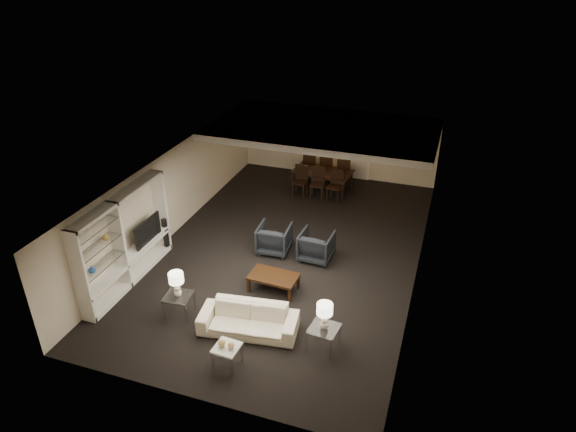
% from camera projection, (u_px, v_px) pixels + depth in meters
% --- Properties ---
extents(floor, '(11.00, 11.00, 0.00)m').
position_uv_depth(floor, '(288.00, 251.00, 14.25)').
color(floor, black).
rests_on(floor, ground).
extents(ceiling, '(7.00, 11.00, 0.02)m').
position_uv_depth(ceiling, '(288.00, 168.00, 13.07)').
color(ceiling, silver).
rests_on(ceiling, ground).
extents(wall_back, '(7.00, 0.02, 2.50)m').
position_uv_depth(wall_back, '(338.00, 143.00, 18.25)').
color(wall_back, beige).
rests_on(wall_back, ground).
extents(wall_front, '(7.00, 0.02, 2.50)m').
position_uv_depth(wall_front, '(188.00, 348.00, 9.07)').
color(wall_front, beige).
rests_on(wall_front, ground).
extents(wall_left, '(0.02, 11.00, 2.50)m').
position_uv_depth(wall_left, '(172.00, 193.00, 14.65)').
color(wall_left, beige).
rests_on(wall_left, ground).
extents(wall_right, '(0.02, 11.00, 2.50)m').
position_uv_depth(wall_right, '(422.00, 232.00, 12.67)').
color(wall_right, beige).
rests_on(wall_right, ground).
extents(ceiling_soffit, '(7.00, 4.00, 0.20)m').
position_uv_depth(ceiling_soffit, '(324.00, 129.00, 16.03)').
color(ceiling_soffit, silver).
rests_on(ceiling_soffit, ceiling).
extents(curtains, '(1.50, 0.12, 2.40)m').
position_uv_depth(curtains, '(313.00, 142.00, 18.46)').
color(curtains, beige).
rests_on(curtains, wall_back).
extents(door, '(0.90, 0.05, 2.10)m').
position_uv_depth(door, '(356.00, 151.00, 18.12)').
color(door, silver).
rests_on(door, wall_back).
extents(painting, '(0.95, 0.04, 0.65)m').
position_uv_depth(painting, '(398.00, 142.00, 17.48)').
color(painting, '#142D38').
rests_on(painting, wall_back).
extents(media_unit, '(0.38, 3.40, 2.35)m').
position_uv_depth(media_unit, '(125.00, 241.00, 12.46)').
color(media_unit, white).
rests_on(media_unit, wall_left).
extents(pendant_light, '(0.52, 0.52, 0.24)m').
position_uv_depth(pendant_light, '(333.00, 145.00, 16.18)').
color(pendant_light, '#D8591E').
rests_on(pendant_light, ceiling_soffit).
extents(sofa, '(2.24, 1.12, 0.63)m').
position_uv_depth(sofa, '(248.00, 320.00, 11.19)').
color(sofa, beige).
rests_on(sofa, floor).
extents(coffee_table, '(1.21, 0.75, 0.42)m').
position_uv_depth(coffee_table, '(274.00, 283.00, 12.57)').
color(coffee_table, black).
rests_on(coffee_table, floor).
extents(armchair_left, '(0.91, 0.93, 0.80)m').
position_uv_depth(armchair_left, '(274.00, 238.00, 14.07)').
color(armchair_left, black).
rests_on(armchair_left, floor).
extents(armchair_right, '(0.90, 0.92, 0.80)m').
position_uv_depth(armchair_right, '(316.00, 246.00, 13.73)').
color(armchair_right, black).
rests_on(armchair_right, floor).
extents(side_table_left, '(0.66, 0.66, 0.55)m').
position_uv_depth(side_table_left, '(179.00, 305.00, 11.68)').
color(side_table_left, white).
rests_on(side_table_left, floor).
extents(side_table_right, '(0.66, 0.66, 0.55)m').
position_uv_depth(side_table_right, '(323.00, 338.00, 10.72)').
color(side_table_right, white).
rests_on(side_table_right, floor).
extents(table_lamp_left, '(0.36, 0.36, 0.61)m').
position_uv_depth(table_lamp_left, '(177.00, 285.00, 11.41)').
color(table_lamp_left, beige).
rests_on(table_lamp_left, side_table_left).
extents(table_lamp_right, '(0.38, 0.38, 0.61)m').
position_uv_depth(table_lamp_right, '(324.00, 316.00, 10.45)').
color(table_lamp_right, silver).
rests_on(table_lamp_right, side_table_right).
extents(marble_table, '(0.52, 0.52, 0.49)m').
position_uv_depth(marble_table, '(227.00, 356.00, 10.30)').
color(marble_table, white).
rests_on(marble_table, floor).
extents(gold_gourd_a, '(0.16, 0.16, 0.16)m').
position_uv_depth(gold_gourd_a, '(222.00, 343.00, 10.18)').
color(gold_gourd_a, '#E1CB77').
rests_on(gold_gourd_a, marble_table).
extents(gold_gourd_b, '(0.14, 0.14, 0.14)m').
position_uv_depth(gold_gourd_b, '(231.00, 345.00, 10.12)').
color(gold_gourd_b, '#EDB77D').
rests_on(gold_gourd_b, marble_table).
extents(television, '(1.08, 0.14, 0.62)m').
position_uv_depth(television, '(144.00, 230.00, 13.15)').
color(television, black).
rests_on(television, media_unit).
extents(vase_blue, '(0.18, 0.18, 0.18)m').
position_uv_depth(vase_blue, '(92.00, 269.00, 11.42)').
color(vase_blue, '#2650A7').
rests_on(vase_blue, media_unit).
extents(vase_amber, '(0.17, 0.17, 0.18)m').
position_uv_depth(vase_amber, '(105.00, 237.00, 11.70)').
color(vase_amber, '#AD8A39').
rests_on(vase_amber, media_unit).
extents(floor_speaker, '(0.13, 0.13, 0.98)m').
position_uv_depth(floor_speaker, '(166.00, 235.00, 14.07)').
color(floor_speaker, black).
rests_on(floor_speaker, floor).
extents(dining_table, '(2.07, 1.28, 0.69)m').
position_uv_depth(dining_table, '(322.00, 181.00, 17.57)').
color(dining_table, black).
rests_on(dining_table, floor).
extents(chair_nl, '(0.48, 0.48, 1.03)m').
position_uv_depth(chair_nl, '(300.00, 181.00, 17.12)').
color(chair_nl, black).
rests_on(chair_nl, floor).
extents(chair_nm, '(0.53, 0.53, 1.03)m').
position_uv_depth(chair_nm, '(317.00, 184.00, 16.95)').
color(chair_nm, black).
rests_on(chair_nm, floor).
extents(chair_nr, '(0.53, 0.53, 1.03)m').
position_uv_depth(chair_nr, '(335.00, 186.00, 16.78)').
color(chair_nr, black).
rests_on(chair_nr, floor).
extents(chair_fl, '(0.48, 0.48, 1.03)m').
position_uv_depth(chair_fl, '(311.00, 167.00, 18.20)').
color(chair_fl, black).
rests_on(chair_fl, floor).
extents(chair_fm, '(0.49, 0.49, 1.03)m').
position_uv_depth(chair_fm, '(327.00, 169.00, 18.03)').
color(chair_fm, black).
rests_on(chair_fm, floor).
extents(chair_fr, '(0.53, 0.53, 1.03)m').
position_uv_depth(chair_fr, '(344.00, 171.00, 17.86)').
color(chair_fr, black).
rests_on(chair_fr, floor).
extents(floor_lamp, '(0.36, 0.36, 1.88)m').
position_uv_depth(floor_lamp, '(307.00, 153.00, 18.23)').
color(floor_lamp, black).
rests_on(floor_lamp, floor).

